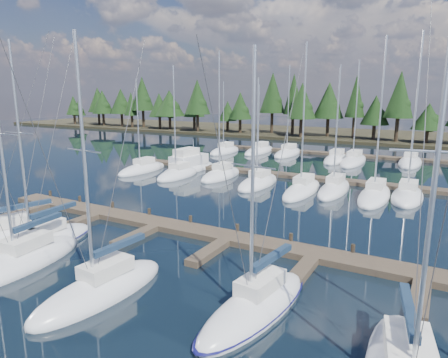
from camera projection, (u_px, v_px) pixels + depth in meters
The scene contains 11 objects.
ground at pixel (290, 200), 37.86m from camera, with size 260.00×260.00×0.00m, color black.
far_shore at pixel (383, 137), 89.01m from camera, with size 220.00×30.00×0.60m, color #2D2819.
main_dock at pixel (226, 241), 27.02m from camera, with size 44.00×6.13×0.90m.
back_docks at pixel (340, 166), 54.53m from camera, with size 50.00×21.80×0.40m.
front_sailboat_1 at pixel (38, 245), 26.11m from camera, with size 3.24×9.23×13.85m.
front_sailboat_2 at pixel (22, 261), 23.59m from camera, with size 3.87×8.74×14.21m.
front_sailboat_3 at pixel (101, 290), 20.13m from camera, with size 3.22×8.21×13.49m.
front_sailboat_4 at pixel (256, 306), 18.57m from camera, with size 3.62×8.84×12.69m.
back_sailboat_rows at pixel (327, 171), 50.75m from camera, with size 43.65×33.17×16.16m.
motor_yacht_left at pixel (189, 166), 52.21m from camera, with size 4.03×9.95×4.86m.
tree_line at pixel (374, 105), 79.49m from camera, with size 184.82×11.76×13.98m.
Camera 1 is at (12.28, -5.01, 10.04)m, focal length 32.00 mm.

